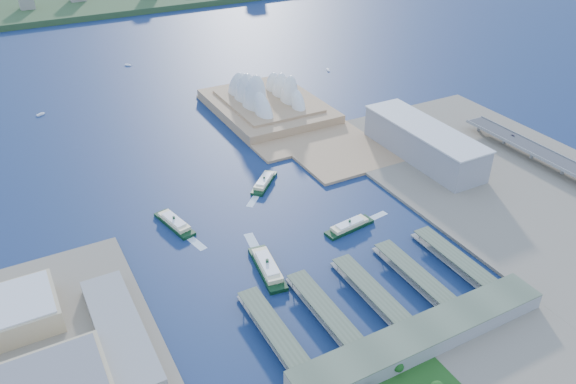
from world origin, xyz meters
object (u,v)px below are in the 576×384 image
ferry_d (349,224)px  car_c (513,135)px  opera_house (267,88)px  ferry_a (174,221)px  ferry_b (264,180)px  ferry_c (267,265)px  toaster_building (423,142)px

ferry_d → car_c: 258.25m
opera_house → ferry_a: 274.06m
ferry_b → opera_house: bearing=107.6°
ferry_b → ferry_c: (-58.98, -124.95, 1.02)m
ferry_c → ferry_d: (91.70, 17.47, -0.96)m
toaster_building → car_c: size_ratio=35.41×
ferry_c → ferry_d: bearing=-161.0°
ferry_c → car_c: car_c is taller
ferry_b → car_c: bearing=33.4°
ferry_c → car_c: 351.51m
opera_house → ferry_c: size_ratio=3.03×
opera_house → ferry_a: (-192.15, -193.52, -27.10)m
toaster_building → ferry_c: (-236.37, -91.15, -14.89)m
toaster_building → ferry_a: toaster_building is taller
opera_house → ferry_c: opera_house is taller
opera_house → ferry_b: 189.76m
opera_house → ferry_a: size_ratio=3.47×
ferry_a → ferry_b: size_ratio=1.07×
toaster_building → car_c: 112.28m
car_c → ferry_b: bearing=-11.9°
ferry_d → ferry_a: bearing=52.3°
ferry_b → ferry_d: ferry_d is taller
ferry_a → ferry_d: (137.48, -80.16, -0.25)m
ferry_a → ferry_b: bearing=2.0°
toaster_building → ferry_a: size_ratio=2.99×
ferry_a → ferry_c: size_ratio=0.87×
ferry_c → ferry_b: bearing=-107.1°
ferry_a → ferry_b: (104.77, 27.32, -0.31)m
opera_house → car_c: bearing=-48.7°
ferry_a → ferry_d: ferry_a is taller
toaster_building → ferry_b: bearing=169.2°
toaster_building → ferry_b: 181.27m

